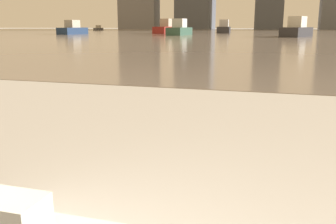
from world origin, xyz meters
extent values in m
cube|color=silver|center=(-0.02, 0.91, 0.56)|extent=(0.27, 0.16, 0.04)
cube|color=silver|center=(-0.02, 0.91, 0.60)|extent=(0.27, 0.16, 0.04)
cube|color=silver|center=(-0.02, 0.91, 0.64)|extent=(0.27, 0.16, 0.04)
cube|color=gray|center=(0.00, 62.00, 0.01)|extent=(180.00, 110.00, 0.01)
cube|color=#2D2D33|center=(2.26, 42.80, 0.50)|extent=(3.61, 5.98, 0.99)
cube|color=silver|center=(2.26, 42.80, 1.56)|extent=(2.01, 2.46, 1.13)
cube|color=#4C4C51|center=(-42.02, 83.99, 0.29)|extent=(1.17, 3.27, 0.57)
cube|color=#B2A893|center=(-42.02, 83.99, 0.90)|extent=(0.83, 1.23, 0.65)
cube|color=navy|center=(-26.60, 46.17, 0.45)|extent=(2.02, 5.14, 0.88)
cube|color=#B2A893|center=(-26.60, 46.17, 1.40)|extent=(1.37, 1.96, 1.01)
cube|color=maroon|center=(-15.44, 53.99, 0.51)|extent=(3.00, 5.96, 1.00)
cube|color=#B2A893|center=(-15.44, 53.99, 1.57)|extent=(1.80, 2.37, 1.14)
cube|color=#2D2D33|center=(-8.15, 60.90, 0.49)|extent=(2.40, 5.69, 0.97)
cube|color=silver|center=(-8.15, 60.90, 1.53)|extent=(1.57, 2.19, 1.11)
cube|color=#335647|center=(-11.45, 45.89, 0.48)|extent=(2.06, 5.40, 0.93)
cube|color=silver|center=(-11.45, 45.89, 1.47)|extent=(1.42, 2.05, 1.07)
camera|label=1|loc=(0.83, -0.02, 1.21)|focal=40.00mm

